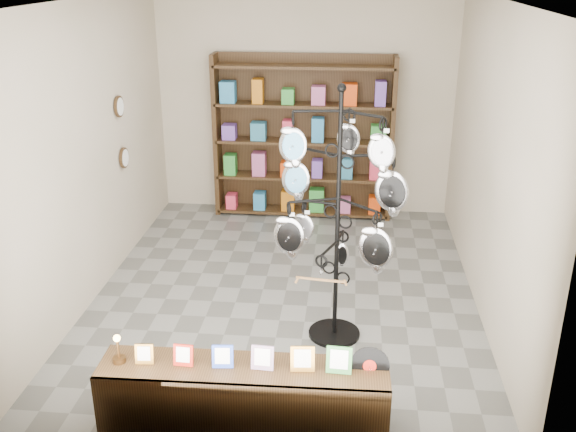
% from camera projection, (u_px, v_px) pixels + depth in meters
% --- Properties ---
extents(ground, '(5.00, 5.00, 0.00)m').
position_uv_depth(ground, '(286.00, 290.00, 6.95)').
color(ground, slate).
rests_on(ground, ground).
extents(room_envelope, '(5.00, 5.00, 5.00)m').
position_uv_depth(room_envelope, '(286.00, 123.00, 6.26)').
color(room_envelope, '#C0AF9B').
rests_on(room_envelope, ground).
extents(display_tree, '(1.24, 1.18, 2.40)m').
position_uv_depth(display_tree, '(338.00, 199.00, 5.62)').
color(display_tree, black).
rests_on(display_tree, ground).
extents(front_shelf, '(2.17, 0.49, 0.77)m').
position_uv_depth(front_shelf, '(244.00, 397.00, 4.85)').
color(front_shelf, black).
rests_on(front_shelf, ground).
extents(back_shelving, '(2.42, 0.36, 2.20)m').
position_uv_depth(back_shelving, '(303.00, 142.00, 8.69)').
color(back_shelving, black).
rests_on(back_shelving, ground).
extents(wall_clocks, '(0.03, 0.24, 0.84)m').
position_uv_depth(wall_clocks, '(122.00, 133.00, 7.32)').
color(wall_clocks, black).
rests_on(wall_clocks, ground).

